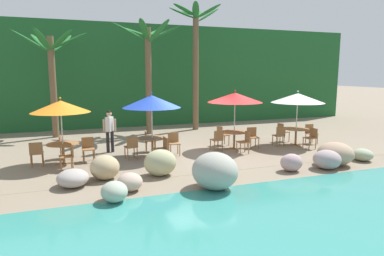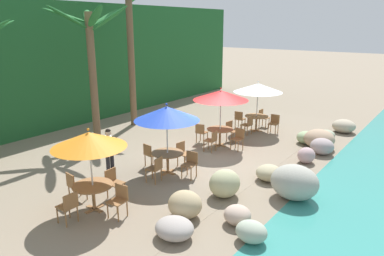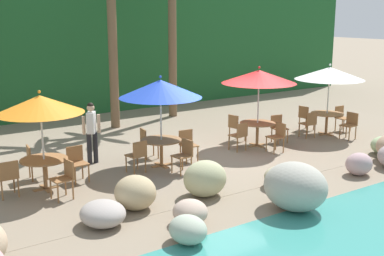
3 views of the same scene
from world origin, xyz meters
name	(u,v)px [view 2 (image 2 of 3)]	position (x,y,z in m)	size (l,w,h in m)	color
ground_plane	(201,159)	(0.00, 0.00, 0.00)	(120.00, 120.00, 0.00)	gray
terrace_deck	(201,159)	(0.00, 0.00, 0.00)	(18.00, 5.20, 0.01)	gray
foliage_backdrop	(54,65)	(0.00, 9.00, 3.00)	(28.00, 2.40, 6.00)	#1E5628
rock_seawall	(268,180)	(-1.03, -3.21, 0.37)	(15.47, 3.08, 1.02)	#9EB583
umbrella_orange	(89,140)	(-4.94, 0.16, 2.03)	(1.98, 1.98, 2.35)	silver
dining_table_orange	(93,189)	(-4.94, 0.16, 0.61)	(1.10, 1.10, 0.74)	olive
chair_orange_seaward	(113,181)	(-4.10, 0.29, 0.51)	(0.44, 0.45, 0.87)	olive
chair_orange_inland	(74,185)	(-4.93, 1.01, 0.51)	(0.47, 0.47, 0.87)	olive
chair_orange_left	(69,205)	(-5.79, 0.06, 0.51)	(0.42, 0.43, 0.87)	olive
chair_orange_right	(119,198)	(-4.76, -0.68, 0.51)	(0.47, 0.46, 0.87)	olive
umbrella_blue	(167,113)	(-1.75, 0.19, 2.11)	(2.19, 2.19, 2.46)	silver
dining_table_blue	(168,156)	(-1.75, 0.19, 0.61)	(1.10, 1.10, 0.74)	olive
chair_blue_seaward	(183,152)	(-0.89, 0.20, 0.51)	(0.46, 0.47, 0.87)	olive
chair_blue_inland	(150,153)	(-1.71, 1.04, 0.51)	(0.48, 0.48, 0.87)	olive
chair_blue_left	(156,168)	(-2.58, -0.01, 0.51)	(0.47, 0.48, 0.87)	olive
chair_blue_right	(190,163)	(-1.56, -0.65, 0.51)	(0.47, 0.47, 0.87)	olive
umbrella_red	(221,95)	(1.79, 0.31, 2.17)	(2.28, 2.28, 2.48)	silver
dining_table_red	(220,132)	(1.79, 0.31, 0.61)	(1.10, 1.10, 0.74)	olive
chair_red_seaward	(231,130)	(2.64, 0.28, 0.51)	(0.48, 0.48, 0.87)	olive
chair_red_inland	(201,132)	(1.60, 1.14, 0.51)	(0.47, 0.47, 0.87)	olive
chair_red_left	(212,140)	(0.95, 0.15, 0.51)	(0.45, 0.46, 0.87)	olive
chair_red_right	(238,137)	(1.83, -0.55, 0.51)	(0.45, 0.45, 0.87)	olive
umbrella_white	(258,88)	(4.73, 0.10, 2.09)	(2.29, 2.29, 2.41)	silver
dining_table_white	(256,118)	(4.73, 0.10, 0.61)	(1.10, 1.10, 0.74)	olive
chair_white_seaward	(263,117)	(5.58, 0.18, 0.51)	(0.43, 0.43, 0.87)	olive
chair_white_inland	(239,118)	(4.60, 0.95, 0.51)	(0.45, 0.44, 0.87)	olive
chair_white_left	(248,124)	(3.88, 0.10, 0.51)	(0.46, 0.47, 0.87)	olive
chair_white_right	(274,122)	(4.89, -0.74, 0.51)	(0.46, 0.45, 0.87)	olive
palm_tree_second	(91,51)	(-0.72, 5.14, 3.89)	(3.60, 3.31, 5.70)	brown
palm_tree_third	(130,32)	(2.06, 5.69, 4.57)	(2.98, 3.02, 6.78)	brown
waiter_in_white	(109,150)	(-3.18, 1.48, 0.99)	(0.52, 0.39, 1.70)	#232328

